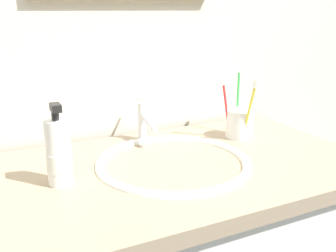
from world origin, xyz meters
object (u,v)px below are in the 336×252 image
at_px(toothbrush_yellow, 250,106).
at_px(toothbrush_red, 226,103).
at_px(faucet, 144,121).
at_px(toothbrush_cup, 240,124).
at_px(toothbrush_green, 238,95).
at_px(soap_dispenser, 59,154).

xyz_separation_m(toothbrush_yellow, toothbrush_red, (-0.04, 0.06, -0.00)).
height_order(faucet, toothbrush_cup, faucet).
bearing_deg(faucet, toothbrush_red, -18.92).
distance_m(toothbrush_yellow, toothbrush_green, 0.10).
xyz_separation_m(toothbrush_yellow, soap_dispenser, (-0.55, -0.04, -0.04)).
height_order(toothbrush_green, toothbrush_red, toothbrush_green).
bearing_deg(toothbrush_red, toothbrush_green, 26.76).
xyz_separation_m(toothbrush_cup, toothbrush_red, (-0.04, 0.01, 0.07)).
relative_size(faucet, toothbrush_green, 0.68).
height_order(toothbrush_green, soap_dispenser, toothbrush_green).
bearing_deg(soap_dispenser, faucet, 33.97).
height_order(toothbrush_red, soap_dispenser, toothbrush_red).
relative_size(toothbrush_cup, soap_dispenser, 0.46).
distance_m(faucet, toothbrush_yellow, 0.31).
xyz_separation_m(toothbrush_red, soap_dispenser, (-0.51, -0.11, -0.04)).
bearing_deg(toothbrush_green, toothbrush_red, -153.24).
bearing_deg(soap_dispenser, toothbrush_green, 14.04).
height_order(toothbrush_yellow, toothbrush_green, toothbrush_green).
height_order(faucet, toothbrush_green, toothbrush_green).
xyz_separation_m(toothbrush_green, soap_dispenser, (-0.58, -0.14, -0.05)).
distance_m(toothbrush_green, toothbrush_red, 0.08).
bearing_deg(soap_dispenser, toothbrush_red, 12.18).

